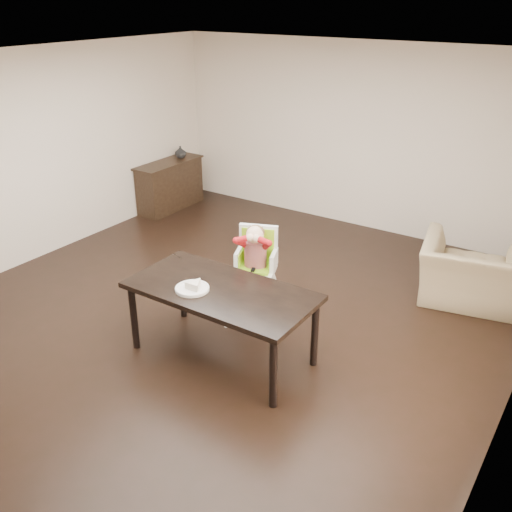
# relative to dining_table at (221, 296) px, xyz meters

# --- Properties ---
(ground) EXTENTS (7.00, 7.00, 0.00)m
(ground) POSITION_rel_dining_table_xyz_m (-0.48, 0.47, -0.67)
(ground) COLOR black
(ground) RESTS_ON ground
(room_walls) EXTENTS (6.02, 7.02, 2.71)m
(room_walls) POSITION_rel_dining_table_xyz_m (-0.48, 0.47, 1.18)
(room_walls) COLOR beige
(room_walls) RESTS_ON ground
(dining_table) EXTENTS (1.80, 0.90, 0.75)m
(dining_table) POSITION_rel_dining_table_xyz_m (0.00, 0.00, 0.00)
(dining_table) COLOR black
(dining_table) RESTS_ON ground
(high_chair) EXTENTS (0.59, 0.59, 1.10)m
(high_chair) POSITION_rel_dining_table_xyz_m (-0.15, 0.81, 0.10)
(high_chair) COLOR white
(high_chair) RESTS_ON ground
(plate) EXTENTS (0.42, 0.42, 0.09)m
(plate) POSITION_rel_dining_table_xyz_m (-0.20, -0.17, 0.11)
(plate) COLOR white
(plate) RESTS_ON dining_table
(armchair) EXTENTS (1.25, 0.94, 0.98)m
(armchair) POSITION_rel_dining_table_xyz_m (1.72, 2.47, -0.18)
(armchair) COLOR tan
(armchair) RESTS_ON ground
(sideboard) EXTENTS (0.44, 1.26, 0.79)m
(sideboard) POSITION_rel_dining_table_xyz_m (-3.26, 2.93, -0.27)
(sideboard) COLOR black
(sideboard) RESTS_ON ground
(vase) EXTENTS (0.19, 0.19, 0.18)m
(vase) POSITION_rel_dining_table_xyz_m (-3.26, 3.23, 0.21)
(vase) COLOR #99999E
(vase) RESTS_ON sideboard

